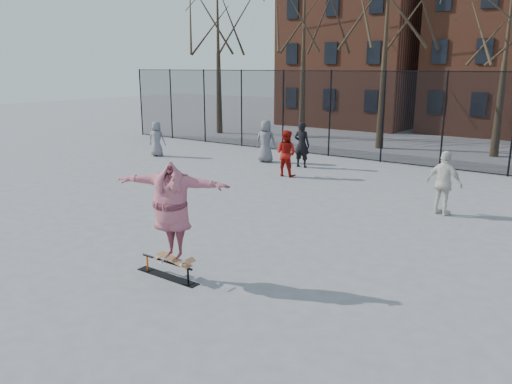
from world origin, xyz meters
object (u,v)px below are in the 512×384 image
Objects in this scene: skate_rail at (167,271)px; bystander_red at (286,153)px; skateboard at (174,261)px; bystander_extra at (266,141)px; bystander_white at (444,183)px; bystander_black at (302,145)px; skater at (172,212)px; bystander_grey at (157,139)px.

bystander_red is (-3.25, 9.55, 0.76)m from skate_rail.
skateboard is 0.47× the size of bystander_extra.
bystander_white is (6.48, -1.81, 0.03)m from bystander_red.
skateboard is 10.17m from bystander_red.
bystander_black is (-3.87, 11.43, 0.56)m from skateboard.
skater reaches higher than bystander_extra.
bystander_white is (3.02, 7.75, -0.48)m from skater.
bystander_black is 1.90m from bystander_extra.
bystander_extra is (-8.78, 3.75, 0.01)m from bystander_white.
skater is 1.25× the size of bystander_extra.
bystander_white is (3.02, 7.75, 0.53)m from skateboard.
bystander_grey is at bearing 138.05° from skateboard.
skate_rail is 0.95× the size of bystander_grey.
bystander_extra is (-5.55, 11.50, 0.80)m from skate_rail.
bystander_red is (7.35, -0.16, 0.07)m from bystander_grey.
bystander_black reaches higher than skate_rail.
bystander_black is 1.92m from bystander_red.
skateboard is at bearing 83.71° from bystander_white.
bystander_extra is (-5.76, 11.50, -0.47)m from skater.
bystander_white reaches higher than skate_rail.
bystander_white is 0.99× the size of bystander_extra.
bystander_black is at bearing 160.86° from bystander_extra.
bystander_white is at bearing 139.85° from bystander_extra.
bystander_extra reaches higher than skateboard.
skate_rail is 12.03m from bystander_black.
skateboard is 8.33m from bystander_white.
skater is 12.07m from bystander_black.
bystander_grey is at bearing 137.49° from skate_rail.
bystander_white reaches higher than bystander_grey.
bystander_grey is 7.35m from bystander_red.
bystander_grey reaches higher than skateboard.
bystander_white is (13.83, -1.97, 0.10)m from bystander_grey.
skateboard is at bearing 107.76° from bystander_red.
bystander_grey is 7.15m from bystander_black.
bystander_grey reaches higher than skate_rail.
bystander_black is (-3.65, 11.43, 0.82)m from skate_rail.
skater is 8.33m from bystander_white.
bystander_grey is 0.92× the size of bystander_red.
skate_rail is 10.12m from bystander_red.
bystander_extra is at bearing 116.62° from skateboard.
skate_rail is at bearing 82.37° from bystander_white.
skateboard is 12.08m from bystander_black.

